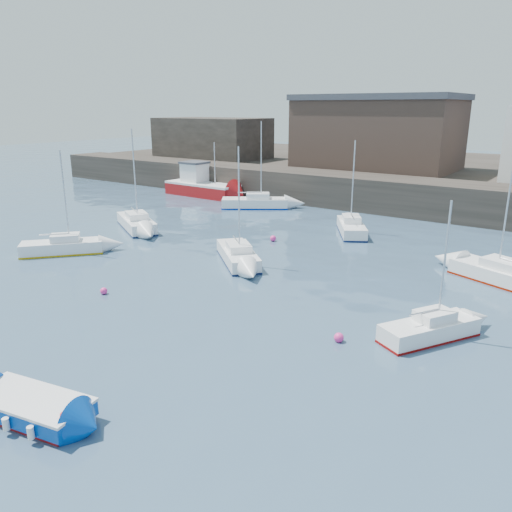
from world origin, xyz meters
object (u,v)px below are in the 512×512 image
Objects in this scene: blue_dinghy at (31,407)px; sailboat_e at (136,223)px; sailboat_h at (255,203)px; buoy_near at (104,294)px; sailboat_f at (351,227)px; fishing_boat at (202,185)px; sailboat_c at (430,329)px; sailboat_d at (507,276)px; sailboat_a at (63,247)px; buoy_mid at (339,342)px; sailboat_b at (238,255)px; buoy_far at (273,241)px.

blue_dinghy is 24.85m from sailboat_e.
sailboat_h is 23.87m from buoy_near.
blue_dinghy reaches higher than buoy_near.
sailboat_e is 16.54m from sailboat_f.
sailboat_c is at bearing -34.56° from fishing_boat.
sailboat_e reaches higher than buoy_near.
sailboat_e is at bearing -174.08° from sailboat_d.
sailboat_h reaches higher than fishing_boat.
sailboat_a reaches higher than sailboat_c.
sailboat_e is (-24.51, 6.34, 0.06)m from sailboat_c.
sailboat_h is 19.67× the size of buoy_mid.
sailboat_h reaches higher than blue_dinghy.
sailboat_h is at bearing 85.86° from sailboat_a.
sailboat_f is at bearing -17.51° from fishing_boat.
sailboat_e is at bearing -149.98° from sailboat_f.
sailboat_c is (30.53, -21.03, -0.66)m from fishing_boat.
fishing_boat is at bearing 139.73° from buoy_mid.
sailboat_a is at bearing -129.70° from sailboat_f.
buoy_near is at bearing -163.90° from sailboat_c.
sailboat_b is at bearing 147.44° from buoy_mid.
sailboat_f is at bearing 94.04° from blue_dinghy.
sailboat_h is (-11.62, 3.93, 0.04)m from sailboat_f.
sailboat_a reaches higher than fishing_boat.
sailboat_d is at bearing -20.59° from fishing_boat.
buoy_far is (16.78, -11.69, -1.10)m from fishing_boat.
sailboat_e is (-11.70, 2.39, 0.04)m from sailboat_b.
sailboat_b is 0.92× the size of sailboat_e.
buoy_mid is at bearing 9.23° from buoy_near.
buoy_near is at bearing -170.77° from buoy_mid.
sailboat_c is 13.17× the size of buoy_far.
sailboat_h is 21.92× the size of buoy_near.
buoy_far is (1.33, 13.69, 0.00)m from buoy_near.
fishing_boat is 29.74m from buoy_near.
sailboat_a is 8.78m from buoy_near.
sailboat_e reaches higher than buoy_far.
buoy_far is at bearing -124.13° from sailboat_f.
blue_dinghy is 0.60× the size of sailboat_f.
sailboat_h is at bearing 161.31° from sailboat_f.
sailboat_e reaches higher than sailboat_c.
sailboat_b reaches higher than buoy_near.
sailboat_e is 12.50m from sailboat_h.
sailboat_a is 23.25m from sailboat_c.
buoy_near is at bearing -95.54° from buoy_far.
sailboat_a is 26.65m from sailboat_d.
sailboat_b is 1.02× the size of sailboat_f.
blue_dinghy is 40.24m from fishing_boat.
sailboat_f is (-11.61, 5.59, 0.01)m from sailboat_d.
sailboat_b reaches higher than fishing_boat.
sailboat_h reaches higher than sailboat_f.
sailboat_d reaches higher than sailboat_c.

